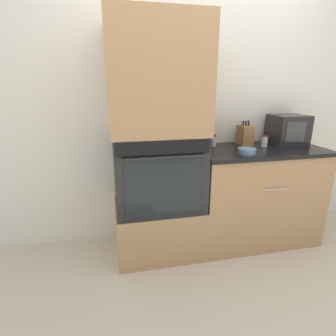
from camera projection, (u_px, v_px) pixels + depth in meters
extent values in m
plane|color=beige|center=(207.00, 262.00, 2.28)|extent=(12.00, 12.00, 0.00)
cube|color=silver|center=(190.00, 110.00, 2.50)|extent=(8.00, 0.05, 2.50)
cube|color=#A87F56|center=(158.00, 227.00, 2.42)|extent=(0.76, 0.60, 0.45)
cube|color=black|center=(158.00, 170.00, 2.26)|extent=(0.73, 0.59, 0.64)
cube|color=black|center=(164.00, 148.00, 1.90)|extent=(0.70, 0.01, 0.11)
cube|color=#33E54C|center=(164.00, 148.00, 1.89)|extent=(0.09, 0.00, 0.03)
cube|color=black|center=(164.00, 188.00, 1.99)|extent=(0.60, 0.01, 0.47)
cylinder|color=black|center=(165.00, 158.00, 1.89)|extent=(0.62, 0.02, 0.02)
cube|color=#A87F56|center=(156.00, 78.00, 2.03)|extent=(0.76, 0.60, 0.87)
cube|color=#A87F56|center=(255.00, 196.00, 2.55)|extent=(1.15, 0.60, 0.89)
cube|color=black|center=(260.00, 150.00, 2.41)|extent=(1.17, 0.63, 0.03)
cylinder|color=#B7B7BC|center=(276.00, 189.00, 2.20)|extent=(0.22, 0.01, 0.01)
cube|color=#232326|center=(288.00, 129.00, 2.55)|extent=(0.32, 0.29, 0.28)
cube|color=#3D3D3F|center=(296.00, 132.00, 2.41)|extent=(0.20, 0.01, 0.19)
cube|color=olive|center=(245.00, 135.00, 2.50)|extent=(0.11, 0.16, 0.19)
cylinder|color=black|center=(243.00, 123.00, 2.46)|extent=(0.02, 0.02, 0.04)
cylinder|color=black|center=(246.00, 123.00, 2.47)|extent=(0.02, 0.02, 0.04)
cylinder|color=black|center=(249.00, 123.00, 2.48)|extent=(0.02, 0.02, 0.04)
cylinder|color=#517599|center=(247.00, 151.00, 2.18)|extent=(0.15, 0.15, 0.05)
cylinder|color=#427047|center=(266.00, 141.00, 2.56)|extent=(0.04, 0.04, 0.06)
cylinder|color=red|center=(266.00, 137.00, 2.55)|extent=(0.04, 0.04, 0.02)
cylinder|color=silver|center=(214.00, 142.00, 2.45)|extent=(0.04, 0.04, 0.09)
cylinder|color=red|center=(214.00, 135.00, 2.43)|extent=(0.03, 0.03, 0.03)
cylinder|color=silver|center=(264.00, 143.00, 2.45)|extent=(0.06, 0.06, 0.07)
cylinder|color=#B7B7BC|center=(265.00, 139.00, 2.43)|extent=(0.05, 0.05, 0.02)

